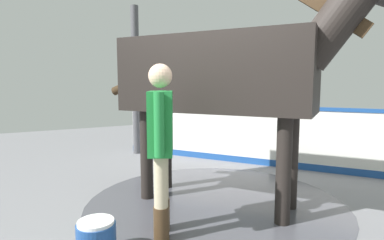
{
  "coord_description": "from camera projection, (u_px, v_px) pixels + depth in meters",
  "views": [
    {
      "loc": [
        2.87,
        -1.96,
        1.48
      ],
      "look_at": [
        -0.1,
        -0.34,
        1.09
      ],
      "focal_mm": 29.54,
      "sensor_mm": 36.0,
      "label": 1
    }
  ],
  "objects": [
    {
      "name": "ground_plane",
      "position": [
        222.0,
        215.0,
        3.61
      ],
      "size": [
        16.0,
        16.0,
        0.02
      ],
      "primitive_type": "cube",
      "color": "gray"
    },
    {
      "name": "wet_patch",
      "position": [
        215.0,
        202.0,
        3.96
      ],
      "size": [
        3.2,
        3.2,
        0.0
      ],
      "primitive_type": "cylinder",
      "color": "#4C4C54",
      "rests_on": "ground"
    },
    {
      "name": "barrier_wall",
      "position": [
        259.0,
        137.0,
        5.76
      ],
      "size": [
        4.65,
        3.29,
        1.09
      ],
      "color": "white",
      "rests_on": "ground"
    },
    {
      "name": "roof_post_far",
      "position": [
        136.0,
        81.0,
        6.59
      ],
      "size": [
        0.16,
        0.16,
        3.06
      ],
      "primitive_type": "cylinder",
      "color": "#4C4C51",
      "rests_on": "ground"
    },
    {
      "name": "horse",
      "position": [
        226.0,
        75.0,
        3.72
      ],
      "size": [
        3.08,
        2.3,
        2.69
      ],
      "rotation": [
        0.0,
        0.0,
        0.61
      ],
      "color": "black",
      "rests_on": "ground"
    },
    {
      "name": "handler",
      "position": [
        161.0,
        139.0,
        2.99
      ],
      "size": [
        0.61,
        0.41,
        1.67
      ],
      "rotation": [
        0.0,
        0.0,
        4.26
      ],
      "color": "#47331E",
      "rests_on": "ground"
    },
    {
      "name": "wash_bucket",
      "position": [
        96.0,
        238.0,
        2.72
      ],
      "size": [
        0.34,
        0.34,
        0.31
      ],
      "color": "#1E478C",
      "rests_on": "ground"
    }
  ]
}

